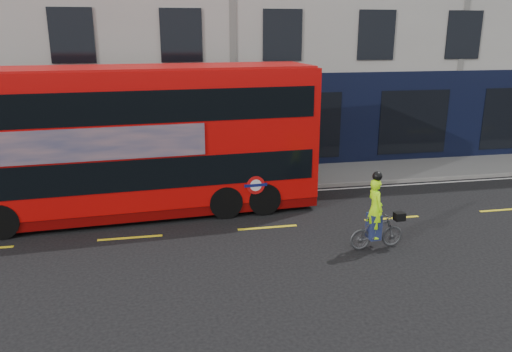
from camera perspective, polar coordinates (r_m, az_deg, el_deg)
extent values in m
plane|color=black|center=(13.66, 2.69, -8.24)|extent=(120.00, 120.00, 0.00)
cube|color=slate|center=(19.62, -1.82, -0.35)|extent=(60.00, 3.00, 0.12)
cube|color=gray|center=(18.20, -1.05, -1.65)|extent=(60.00, 0.12, 0.13)
cube|color=black|center=(20.59, -2.55, 5.99)|extent=(50.00, 0.08, 4.00)
cube|color=silver|center=(17.94, -0.88, -2.13)|extent=(58.00, 0.10, 0.01)
cube|color=red|center=(15.97, -14.05, 4.44)|extent=(11.59, 3.31, 4.11)
cube|color=#6A0404|center=(16.55, -13.53, -3.07)|extent=(11.58, 3.26, 0.31)
cube|color=black|center=(16.18, -13.84, 1.29)|extent=(11.13, 3.32, 0.94)
cube|color=black|center=(15.80, -14.32, 8.23)|extent=(11.13, 3.32, 0.94)
cube|color=#AF0D0B|center=(15.70, -14.58, 11.88)|extent=(11.35, 3.19, 0.08)
cube|color=black|center=(17.20, 5.64, 2.57)|extent=(0.19, 2.34, 0.94)
cube|color=black|center=(16.85, 5.82, 9.11)|extent=(0.19, 2.34, 0.94)
cube|color=#AB7776|center=(14.68, -18.03, 3.43)|extent=(6.23, 0.43, 0.94)
cylinder|color=red|center=(15.52, -0.02, -1.06)|extent=(0.58, 0.06, 0.58)
cylinder|color=white|center=(15.51, -0.02, -1.07)|extent=(0.38, 0.04, 0.37)
cube|color=#0C1459|center=(15.51, -0.01, -1.07)|extent=(0.73, 0.07, 0.09)
cylinder|color=black|center=(16.98, -0.14, -1.37)|extent=(1.20, 2.71, 1.04)
cylinder|color=black|center=(16.72, -4.29, -1.69)|extent=(1.20, 2.71, 1.04)
cylinder|color=black|center=(16.88, -26.39, -3.23)|extent=(1.20, 2.71, 1.04)
imported|color=#4B4D50|center=(13.85, 13.63, -6.26)|extent=(1.56, 0.53, 0.92)
imported|color=#ACFF0C|center=(13.56, 13.45, -3.62)|extent=(0.42, 0.61, 1.61)
cube|color=black|center=(14.02, 16.07, -4.46)|extent=(0.29, 0.24, 0.22)
cube|color=navy|center=(13.74, 13.31, -5.61)|extent=(0.32, 0.40, 0.69)
sphere|color=black|center=(13.29, 13.70, -0.03)|extent=(0.26, 0.26, 0.26)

